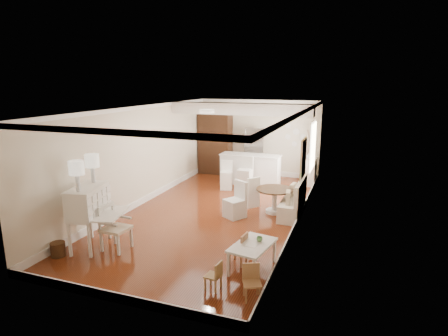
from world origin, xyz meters
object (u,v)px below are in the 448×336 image
Objects in this scene: wicker_basket at (58,249)px; kids_chair_c at (252,283)px; kids_chair_a at (213,275)px; sideboard at (309,171)px; secretary_bureau at (89,217)px; kids_chair_b at (238,248)px; breakfast_counter at (250,169)px; pantry_cabinet at (215,143)px; bar_stool_left at (226,175)px; gustavian_armchair at (116,228)px; dining_table at (274,201)px; slip_chair_far at (250,191)px; fridge at (264,153)px; bar_stool_right at (245,174)px; slip_chair_near at (235,200)px; kids_table at (252,257)px.

wicker_basket is 4.12m from kids_chair_c.
kids_chair_a is 7.44m from sideboard.
kids_chair_b is at bearing -7.48° from secretary_bureau.
breakfast_counter is 0.89× the size of pantry_cabinet.
gustavian_armchair is at bearing -112.68° from bar_stool_left.
kids_chair_a is at bearing -26.19° from secretary_bureau.
kids_chair_a is 4.10m from dining_table.
sideboard is at bearing 65.80° from kids_chair_c.
slip_chair_far is at bearing 57.37° from wicker_basket.
fridge is (1.42, 6.98, 0.42)m from gustavian_armchair.
kids_chair_b is 0.65× the size of dining_table.
sideboard is (2.46, 1.60, -0.02)m from bar_stool_left.
bar_stool_right is at bearing -10.37° from gustavian_armchair.
slip_chair_near is (2.32, 2.75, -0.20)m from secretary_bureau.
kids_chair_c is (0.27, -0.97, 0.04)m from kids_table.
fridge is (2.00, 7.07, 0.23)m from secretary_bureau.
kids_chair_a is 0.26× the size of breakfast_counter.
kids_chair_c is 4.69m from slip_chair_far.
gustavian_armchair is 3.31× the size of wicker_basket.
slip_chair_far is 0.93× the size of bar_stool_left.
kids_chair_c is (0.70, -0.06, 0.03)m from kids_chair_a.
sideboard is (0.49, 3.31, 0.11)m from dining_table.
kids_chair_a is 8.37m from pantry_cabinet.
bar_stool_left is (-1.97, 1.71, 0.13)m from dining_table.
dining_table is at bearing -56.27° from bar_stool_left.
kids_chair_a is (3.06, -0.67, -0.41)m from secretary_bureau.
gustavian_armchair is at bearing 140.68° from kids_chair_c.
kids_chair_b is at bearing -90.76° from dining_table.
dining_table is (0.15, 4.10, 0.08)m from kids_chair_a.
kids_chair_a is at bearing -76.26° from bar_stool_right.
gustavian_armchair is at bearing -128.27° from dining_table.
fridge is (0.17, 1.79, 0.36)m from bar_stool_right.
kids_chair_a is 0.89× the size of kids_chair_c.
pantry_cabinet is at bearing 90.36° from kids_chair_c.
bar_stool_right is (-1.34, 4.94, 0.22)m from kids_chair_b.
breakfast_counter is at bearing -159.76° from kids_chair_b.
kids_table is 0.57× the size of fridge.
pantry_cabinet is (-1.14, 1.96, 0.69)m from bar_stool_left.
sideboard is at bearing 17.70° from bar_stool_left.
bar_stool_right reaches higher than wicker_basket.
kids_chair_a is at bearing -79.35° from breakfast_counter.
slip_chair_near is at bearing -63.03° from pantry_cabinet.
slip_chair_far is 1.82m from bar_stool_left.
bar_stool_left is 2.37m from pantry_cabinet.
slip_chair_near is at bearing 87.83° from kids_chair_c.
slip_chair_far is at bearing 157.16° from dining_table.
dining_table is 0.48× the size of breakfast_counter.
slip_chair_near reaches higher than bar_stool_left.
dining_table is (0.04, 3.08, 0.01)m from kids_chair_b.
kids_chair_a reaches higher than kids_table.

